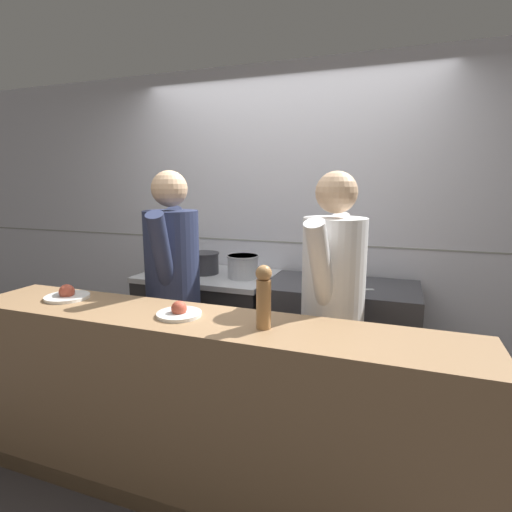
{
  "coord_description": "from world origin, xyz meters",
  "views": [
    {
      "loc": [
        0.93,
        -1.96,
        1.64
      ],
      "look_at": [
        0.01,
        0.57,
        1.15
      ],
      "focal_mm": 28.0,
      "sensor_mm": 36.0,
      "label": 1
    }
  ],
  "objects_px": {
    "chef_head_cook": "(173,289)",
    "chef_sous": "(332,309)",
    "sauce_pot": "(204,262)",
    "plated_dish_appetiser": "(179,312)",
    "braising_pot": "(243,266)",
    "oven_range": "(209,326)",
    "mixing_bowl_steel": "(319,275)",
    "chefs_knife": "(340,289)",
    "pepper_mill": "(264,295)",
    "stock_pot": "(177,256)",
    "plated_dish_main": "(67,295)"
  },
  "relations": [
    {
      "from": "oven_range",
      "to": "chef_head_cook",
      "type": "relative_size",
      "value": 0.61
    },
    {
      "from": "oven_range",
      "to": "braising_pot",
      "type": "bearing_deg",
      "value": -5.63
    },
    {
      "from": "pepper_mill",
      "to": "chef_sous",
      "type": "bearing_deg",
      "value": 65.91
    },
    {
      "from": "chefs_knife",
      "to": "plated_dish_main",
      "type": "bearing_deg",
      "value": -145.06
    },
    {
      "from": "plated_dish_main",
      "to": "chef_head_cook",
      "type": "height_order",
      "value": "chef_head_cook"
    },
    {
      "from": "braising_pot",
      "to": "plated_dish_main",
      "type": "distance_m",
      "value": 1.29
    },
    {
      "from": "mixing_bowl_steel",
      "to": "chef_sous",
      "type": "height_order",
      "value": "chef_sous"
    },
    {
      "from": "oven_range",
      "to": "sauce_pot",
      "type": "distance_m",
      "value": 0.55
    },
    {
      "from": "sauce_pot",
      "to": "braising_pot",
      "type": "xyz_separation_m",
      "value": [
        0.36,
        -0.03,
        0.0
      ]
    },
    {
      "from": "mixing_bowl_steel",
      "to": "plated_dish_main",
      "type": "relative_size",
      "value": 0.9
    },
    {
      "from": "oven_range",
      "to": "chef_sous",
      "type": "distance_m",
      "value": 1.42
    },
    {
      "from": "plated_dish_appetiser",
      "to": "chef_sous",
      "type": "distance_m",
      "value": 0.85
    },
    {
      "from": "sauce_pot",
      "to": "mixing_bowl_steel",
      "type": "height_order",
      "value": "sauce_pot"
    },
    {
      "from": "oven_range",
      "to": "stock_pot",
      "type": "relative_size",
      "value": 3.18
    },
    {
      "from": "plated_dish_main",
      "to": "pepper_mill",
      "type": "height_order",
      "value": "pepper_mill"
    },
    {
      "from": "plated_dish_appetiser",
      "to": "chef_head_cook",
      "type": "bearing_deg",
      "value": 124.33
    },
    {
      "from": "plated_dish_main",
      "to": "plated_dish_appetiser",
      "type": "xyz_separation_m",
      "value": [
        0.77,
        -0.05,
        -0.0
      ]
    },
    {
      "from": "mixing_bowl_steel",
      "to": "pepper_mill",
      "type": "xyz_separation_m",
      "value": [
        -0.01,
        -1.25,
        0.18
      ]
    },
    {
      "from": "chef_head_cook",
      "to": "chef_sous",
      "type": "bearing_deg",
      "value": -18.32
    },
    {
      "from": "plated_dish_main",
      "to": "plated_dish_appetiser",
      "type": "distance_m",
      "value": 0.77
    },
    {
      "from": "sauce_pot",
      "to": "plated_dish_main",
      "type": "distance_m",
      "value": 1.18
    },
    {
      "from": "plated_dish_main",
      "to": "braising_pot",
      "type": "bearing_deg",
      "value": 60.11
    },
    {
      "from": "pepper_mill",
      "to": "plated_dish_main",
      "type": "bearing_deg",
      "value": 176.89
    },
    {
      "from": "braising_pot",
      "to": "chefs_knife",
      "type": "relative_size",
      "value": 0.66
    },
    {
      "from": "mixing_bowl_steel",
      "to": "chefs_knife",
      "type": "relative_size",
      "value": 0.58
    },
    {
      "from": "stock_pot",
      "to": "plated_dish_main",
      "type": "height_order",
      "value": "stock_pot"
    },
    {
      "from": "oven_range",
      "to": "stock_pot",
      "type": "bearing_deg",
      "value": 172.88
    },
    {
      "from": "mixing_bowl_steel",
      "to": "chef_head_cook",
      "type": "bearing_deg",
      "value": -139.75
    },
    {
      "from": "sauce_pot",
      "to": "oven_range",
      "type": "bearing_deg",
      "value": 3.54
    },
    {
      "from": "braising_pot",
      "to": "stock_pot",
      "type": "bearing_deg",
      "value": 173.63
    },
    {
      "from": "plated_dish_appetiser",
      "to": "chef_head_cook",
      "type": "relative_size",
      "value": 0.13
    },
    {
      "from": "pepper_mill",
      "to": "chef_head_cook",
      "type": "height_order",
      "value": "chef_head_cook"
    },
    {
      "from": "chefs_knife",
      "to": "pepper_mill",
      "type": "bearing_deg",
      "value": -100.45
    },
    {
      "from": "chefs_knife",
      "to": "chef_sous",
      "type": "xyz_separation_m",
      "value": [
        0.04,
        -0.54,
        0.03
      ]
    },
    {
      "from": "chefs_knife",
      "to": "chef_head_cook",
      "type": "relative_size",
      "value": 0.22
    },
    {
      "from": "oven_range",
      "to": "braising_pot",
      "type": "relative_size",
      "value": 4.22
    },
    {
      "from": "mixing_bowl_steel",
      "to": "chef_sous",
      "type": "relative_size",
      "value": 0.13
    },
    {
      "from": "plated_dish_main",
      "to": "plated_dish_appetiser",
      "type": "height_order",
      "value": "plated_dish_main"
    },
    {
      "from": "pepper_mill",
      "to": "chef_sous",
      "type": "xyz_separation_m",
      "value": [
        0.23,
        0.52,
        -0.19
      ]
    },
    {
      "from": "stock_pot",
      "to": "plated_dish_main",
      "type": "distance_m",
      "value": 1.19
    },
    {
      "from": "oven_range",
      "to": "braising_pot",
      "type": "height_order",
      "value": "braising_pot"
    },
    {
      "from": "sauce_pot",
      "to": "chef_head_cook",
      "type": "bearing_deg",
      "value": -79.91
    },
    {
      "from": "sauce_pot",
      "to": "chef_head_cook",
      "type": "relative_size",
      "value": 0.15
    },
    {
      "from": "stock_pot",
      "to": "pepper_mill",
      "type": "relative_size",
      "value": 1.13
    },
    {
      "from": "sauce_pot",
      "to": "braising_pot",
      "type": "distance_m",
      "value": 0.36
    },
    {
      "from": "chef_head_cook",
      "to": "stock_pot",
      "type": "bearing_deg",
      "value": 102.73
    },
    {
      "from": "chef_head_cook",
      "to": "chef_sous",
      "type": "height_order",
      "value": "chef_head_cook"
    },
    {
      "from": "stock_pot",
      "to": "chefs_knife",
      "type": "distance_m",
      "value": 1.43
    },
    {
      "from": "oven_range",
      "to": "pepper_mill",
      "type": "xyz_separation_m",
      "value": [
        0.9,
        -1.22,
        0.69
      ]
    },
    {
      "from": "stock_pot",
      "to": "braising_pot",
      "type": "distance_m",
      "value": 0.64
    }
  ]
}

